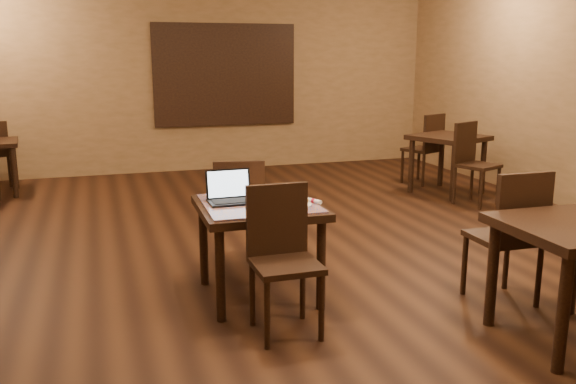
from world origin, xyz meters
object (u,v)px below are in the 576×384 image
object	(u,v)px
laptop	(230,193)
tiled_table	(259,215)
other_table_a	(448,145)
other_table_c	(574,244)
other_table_a_chair_far	(427,145)
chair_main_far	(239,209)
other_table_a_chair_near	(472,158)
pizza_pan	(265,194)
other_table_c_chair_far	(512,230)
chair_main_near	(282,250)

from	to	relation	value
laptop	tiled_table	bearing A→B (deg)	-29.19
other_table_a	other_table_c	distance (m)	4.47
laptop	other_table_a	world-z (taller)	laptop
other_table_a_chair_far	other_table_c	bearing A→B (deg)	47.68
chair_main_far	other_table_a_chair_near	size ratio (longest dim) A/B	0.97
laptop	other_table_c	distance (m)	2.45
chair_main_far	other_table_a	distance (m)	4.07
other_table_a	other_table_c	xyz separation A→B (m)	(-1.66, -4.15, 0.01)
laptop	other_table_a_chair_near	xyz separation A→B (m)	(3.59, 2.07, -0.24)
other_table_a	other_table_a_chair_near	distance (m)	0.62
tiled_table	pizza_pan	world-z (taller)	pizza_pan
other_table_a_chair_near	other_table_a_chair_far	xyz separation A→B (m)	(0.07, 1.23, 0.00)
other_table_a_chair_far	other_table_c_chair_far	distance (m)	4.48
chair_main_far	other_table_a_chair_far	bearing A→B (deg)	-130.90
other_table_a_chair_far	other_table_c	size ratio (longest dim) A/B	1.18
other_table_c	other_table_c_chair_far	world-z (taller)	other_table_c_chair_far
chair_main_far	other_table_a_chair_near	distance (m)	3.74
other_table_c_chair_far	chair_main_near	bearing A→B (deg)	-3.88
tiled_table	chair_main_far	xyz separation A→B (m)	(-0.02, 0.61, -0.09)
tiled_table	other_table_c_chair_far	distance (m)	1.91
laptop	other_table_a_chair_near	world-z (taller)	other_table_a_chair_near
other_table_a_chair_far	tiled_table	bearing A→B (deg)	21.82
chair_main_near	other_table_c_chair_far	bearing A→B (deg)	-5.11
pizza_pan	other_table_a_chair_far	world-z (taller)	other_table_a_chair_far
other_table_a_chair_far	other_table_c_chair_far	size ratio (longest dim) A/B	0.99
tiled_table	chair_main_near	distance (m)	0.62
pizza_pan	other_table_a_chair_far	size ratio (longest dim) A/B	0.33
chair_main_far	other_table_c	distance (m)	2.66
chair_main_near	other_table_c_chair_far	xyz separation A→B (m)	(1.76, -0.14, 0.02)
other_table_c_chair_far	other_table_a_chair_far	bearing A→B (deg)	-111.56
chair_main_near	tiled_table	bearing A→B (deg)	89.41
tiled_table	chair_main_near	xyz separation A→B (m)	(-0.00, -0.61, -0.09)
laptop	other_table_a_chair_far	xyz separation A→B (m)	(3.66, 3.29, -0.24)
other_table_a	other_table_a_chair_near	xyz separation A→B (m)	(-0.04, -0.61, -0.08)
chair_main_far	other_table_a_chair_near	bearing A→B (deg)	-145.02
chair_main_far	other_table_a	world-z (taller)	chair_main_far
other_table_a	chair_main_near	bearing A→B (deg)	-157.91
laptop	other_table_c	xyz separation A→B (m)	(1.96, -1.47, -0.15)
other_table_c_chair_far	chair_main_far	bearing A→B (deg)	-36.91
laptop	pizza_pan	distance (m)	0.35
chair_main_far	other_table_c	size ratio (longest dim) A/B	1.14
tiled_table	chair_main_far	world-z (taller)	chair_main_far
chair_main_far	laptop	bearing A→B (deg)	80.40
chair_main_far	laptop	size ratio (longest dim) A/B	2.80
laptop	other_table_a	xyz separation A→B (m)	(3.62, 2.68, -0.16)
chair_main_far	other_table_c_chair_far	world-z (taller)	other_table_c_chair_far
chair_main_far	other_table_a	xyz separation A→B (m)	(3.44, 2.17, 0.10)
chair_main_near	pizza_pan	xyz separation A→B (m)	(0.12, 0.85, 0.20)
chair_main_near	other_table_c	world-z (taller)	chair_main_near
pizza_pan	other_table_a	size ratio (longest dim) A/B	0.30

